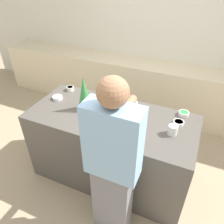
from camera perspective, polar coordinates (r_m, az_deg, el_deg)
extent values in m
plane|color=tan|center=(3.09, -0.19, -15.54)|extent=(12.00, 12.00, 0.00)
cube|color=white|center=(4.07, 12.20, 18.68)|extent=(8.00, 0.05, 2.60)
cube|color=beige|center=(4.09, 9.69, 6.25)|extent=(6.00, 0.60, 0.92)
cube|color=#514C47|center=(2.74, -0.21, -9.18)|extent=(1.89, 0.86, 0.95)
cube|color=#9E9EA8|center=(2.41, 0.01, -1.45)|extent=(0.42, 0.34, 0.01)
cube|color=#5B2D14|center=(2.37, 0.01, -0.30)|extent=(0.20, 0.15, 0.11)
cube|color=white|center=(2.32, 0.01, 1.58)|extent=(0.22, 0.17, 0.07)
cylinder|color=#5B2D14|center=(2.28, 1.53, 3.25)|extent=(0.02, 0.02, 0.08)
cone|color=#33843D|center=(2.46, -7.26, 4.74)|extent=(0.17, 0.17, 0.41)
cylinder|color=white|center=(2.98, -10.83, 6.04)|extent=(0.09, 0.09, 0.05)
cylinder|color=brown|center=(2.97, -10.87, 6.37)|extent=(0.08, 0.08, 0.01)
cylinder|color=white|center=(2.41, 16.99, -2.69)|extent=(0.11, 0.11, 0.04)
cylinder|color=orange|center=(2.41, 17.05, -2.43)|extent=(0.09, 0.09, 0.01)
cylinder|color=silver|center=(2.61, 5.33, 2.13)|extent=(0.12, 0.12, 0.05)
cylinder|color=#4770DB|center=(2.60, 5.35, 2.50)|extent=(0.10, 0.10, 0.01)
cylinder|color=white|center=(2.57, 18.24, -0.39)|extent=(0.11, 0.11, 0.04)
cylinder|color=green|center=(2.56, 18.30, -0.09)|extent=(0.09, 0.09, 0.01)
cylinder|color=white|center=(2.82, -14.05, 3.67)|extent=(0.12, 0.12, 0.04)
cylinder|color=brown|center=(2.81, -14.09, 3.92)|extent=(0.10, 0.10, 0.01)
cylinder|color=white|center=(2.24, 15.59, -4.53)|extent=(0.10, 0.10, 0.10)
cube|color=slate|center=(2.33, 0.14, -21.99)|extent=(0.36, 0.20, 0.86)
cube|color=#8CB7E0|center=(1.74, 0.17, -7.98)|extent=(0.46, 0.21, 0.68)
sphere|color=#996B4C|center=(1.47, 0.20, 5.18)|extent=(0.23, 0.23, 0.23)
cylinder|color=#996B4C|center=(1.81, 3.13, 0.07)|extent=(0.08, 0.46, 0.08)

